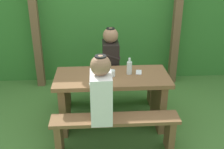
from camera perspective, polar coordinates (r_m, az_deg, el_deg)
ground_plane at (r=3.66m, az=0.00°, el=-10.34°), size 12.00×12.00×0.00m
hedge_backdrop at (r=4.97m, az=-1.39°, el=12.95°), size 6.40×0.79×2.23m
pergola_post_left at (r=4.50m, az=-15.87°, el=9.89°), size 0.12×0.12×2.07m
pergola_post_right at (r=4.59m, az=13.47°, el=10.42°), size 0.12×0.12×2.07m
picnic_table at (r=3.41m, az=0.00°, el=-3.63°), size 1.40×0.64×0.70m
bench_near at (r=3.03m, az=0.66°, el=-11.08°), size 1.40×0.24×0.44m
bench_far at (r=3.96m, az=-0.49°, el=-2.13°), size 1.40×0.24×0.44m
person_white_shirt at (r=2.79m, az=-2.31°, el=-3.44°), size 0.25×0.35×0.72m
person_black_coat at (r=3.78m, az=-0.29°, el=4.09°), size 0.25×0.35×0.72m
drinking_glass at (r=3.28m, az=-0.02°, el=0.28°), size 0.07×0.07×0.08m
bottle_left at (r=3.34m, az=3.67°, el=1.50°), size 0.06×0.06×0.21m
cell_phone at (r=3.41m, az=5.65°, el=0.47°), size 0.09×0.15×0.01m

